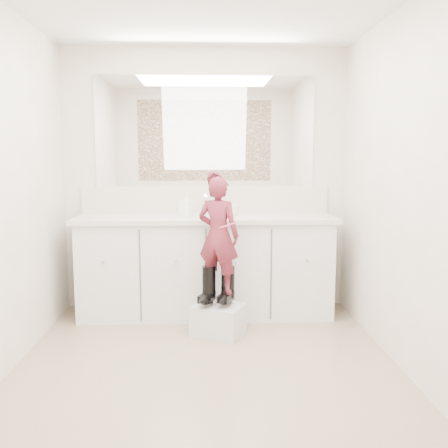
{
  "coord_description": "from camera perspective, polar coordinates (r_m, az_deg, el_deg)",
  "views": [
    {
      "loc": [
        -0.01,
        -3.15,
        1.41
      ],
      "look_at": [
        0.15,
        0.9,
        0.86
      ],
      "focal_mm": 40.0,
      "sensor_mm": 36.0,
      "label": 1
    }
  ],
  "objects": [
    {
      "name": "backsplash",
      "position": [
        4.65,
        -2.13,
        2.8
      ],
      "size": [
        2.28,
        0.03,
        0.25
      ],
      "primitive_type": "cube",
      "color": "beige",
      "rests_on": "countertop"
    },
    {
      "name": "countertop",
      "position": [
        4.39,
        -2.11,
        0.61
      ],
      "size": [
        2.28,
        0.58,
        0.04
      ],
      "primitive_type": "cube",
      "color": "beige",
      "rests_on": "vanity_cabinet"
    },
    {
      "name": "step_stool",
      "position": [
        4.05,
        -0.63,
        -10.88
      ],
      "size": [
        0.47,
        0.44,
        0.24
      ],
      "primitive_type": "cube",
      "rotation": [
        0.0,
        0.0,
        -0.42
      ],
      "color": "silver",
      "rests_on": "floor"
    },
    {
      "name": "vanity_cabinet",
      "position": [
        4.48,
        -2.09,
        -5.02
      ],
      "size": [
        2.2,
        0.55,
        0.85
      ],
      "primitive_type": "cube",
      "color": "silver",
      "rests_on": "floor"
    },
    {
      "name": "floor",
      "position": [
        3.45,
        -1.96,
        -16.47
      ],
      "size": [
        3.0,
        3.0,
        0.0
      ],
      "primitive_type": "plane",
      "color": "#8B6E5B",
      "rests_on": "ground"
    },
    {
      "name": "boot_left",
      "position": [
        3.99,
        -1.73,
        -7.05
      ],
      "size": [
        0.19,
        0.24,
        0.31
      ],
      "primitive_type": null,
      "rotation": [
        0.0,
        0.0,
        -0.42
      ],
      "color": "black",
      "rests_on": "step_stool"
    },
    {
      "name": "dot_panel",
      "position": [
        1.67,
        -1.9,
        15.91
      ],
      "size": [
        2.0,
        0.01,
        1.2
      ],
      "primitive_type": "cube",
      "color": "#472819",
      "rests_on": "wall_front"
    },
    {
      "name": "boot_right",
      "position": [
        4.0,
        0.44,
        -7.03
      ],
      "size": [
        0.19,
        0.24,
        0.31
      ],
      "primitive_type": null,
      "rotation": [
        0.0,
        0.0,
        -0.42
      ],
      "color": "black",
      "rests_on": "step_stool"
    },
    {
      "name": "wall_right",
      "position": [
        3.41,
        20.36,
        3.67
      ],
      "size": [
        0.0,
        3.0,
        3.0
      ],
      "primitive_type": "plane",
      "rotation": [
        1.57,
        0.0,
        -1.57
      ],
      "color": "beige",
      "rests_on": "floor"
    },
    {
      "name": "cup",
      "position": [
        4.43,
        1.1,
        1.62
      ],
      "size": [
        0.13,
        0.13,
        0.11
      ],
      "primitive_type": "imported",
      "rotation": [
        0.0,
        0.0,
        0.12
      ],
      "color": "beige",
      "rests_on": "countertop"
    },
    {
      "name": "toddler",
      "position": [
        3.91,
        -0.65,
        -1.3
      ],
      "size": [
        0.4,
        0.34,
        0.92
      ],
      "primitive_type": "imported",
      "rotation": [
        0.0,
        0.0,
        2.72
      ],
      "color": "#AD3550",
      "rests_on": "step_stool"
    },
    {
      "name": "faucet",
      "position": [
        4.54,
        -2.12,
        1.74
      ],
      "size": [
        0.08,
        0.08,
        0.1
      ],
      "primitive_type": "cylinder",
      "color": "silver",
      "rests_on": "countertop"
    },
    {
      "name": "toothbrush",
      "position": [
        3.82,
        0.43,
        -0.15
      ],
      "size": [
        0.13,
        0.07,
        0.06
      ],
      "primitive_type": "cylinder",
      "rotation": [
        0.0,
        1.22,
        -0.42
      ],
      "color": "#E85A97",
      "rests_on": "toddler"
    },
    {
      "name": "soap_bottle",
      "position": [
        4.42,
        -4.36,
        2.26
      ],
      "size": [
        0.12,
        0.12,
        0.21
      ],
      "primitive_type": "imported",
      "rotation": [
        0.0,
        0.0,
        -0.38
      ],
      "color": "white",
      "rests_on": "countertop"
    },
    {
      "name": "wall_front",
      "position": [
        1.66,
        -1.83,
        0.39
      ],
      "size": [
        2.6,
        0.0,
        2.6
      ],
      "primitive_type": "plane",
      "rotation": [
        -1.57,
        0.0,
        0.0
      ],
      "color": "beige",
      "rests_on": "floor"
    },
    {
      "name": "mirror",
      "position": [
        4.64,
        -2.17,
        10.52
      ],
      "size": [
        2.0,
        0.02,
        1.0
      ],
      "primitive_type": "cube",
      "color": "white",
      "rests_on": "wall_back"
    },
    {
      "name": "wall_back",
      "position": [
        4.65,
        -2.15,
        5.09
      ],
      "size": [
        2.6,
        0.0,
        2.6
      ],
      "primitive_type": "plane",
      "rotation": [
        1.57,
        0.0,
        0.0
      ],
      "color": "beige",
      "rests_on": "floor"
    }
  ]
}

